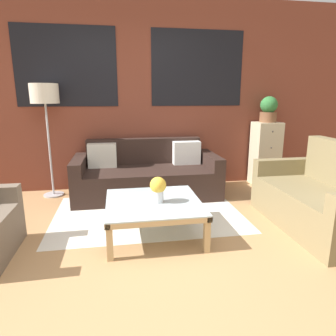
# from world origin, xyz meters

# --- Properties ---
(ground_plane) EXTENTS (16.00, 16.00, 0.00)m
(ground_plane) POSITION_xyz_m (0.00, 0.00, 0.00)
(ground_plane) COLOR #AD7F51
(wall_back_brick) EXTENTS (8.40, 0.09, 2.80)m
(wall_back_brick) POSITION_xyz_m (0.00, 2.44, 1.41)
(wall_back_brick) COLOR brown
(wall_back_brick) RESTS_ON ground_plane
(rug) EXTENTS (2.23, 1.51, 0.00)m
(rug) POSITION_xyz_m (0.05, 1.23, 0.00)
(rug) COLOR silver
(rug) RESTS_ON ground_plane
(couch_dark) EXTENTS (2.02, 0.88, 0.78)m
(couch_dark) POSITION_xyz_m (0.11, 1.95, 0.28)
(couch_dark) COLOR black
(couch_dark) RESTS_ON ground_plane
(settee_vintage) EXTENTS (0.80, 1.50, 0.92)m
(settee_vintage) POSITION_xyz_m (1.87, 0.53, 0.31)
(settee_vintage) COLOR olive
(settee_vintage) RESTS_ON ground_plane
(coffee_table) EXTENTS (0.95, 0.95, 0.36)m
(coffee_table) POSITION_xyz_m (0.05, 0.65, 0.31)
(coffee_table) COLOR silver
(coffee_table) RESTS_ON ground_plane
(floor_lamp) EXTENTS (0.37, 0.37, 1.56)m
(floor_lamp) POSITION_xyz_m (-1.22, 2.14, 1.35)
(floor_lamp) COLOR #B2B2B7
(floor_lamp) RESTS_ON ground_plane
(drawer_cabinet) EXTENTS (0.40, 0.36, 1.00)m
(drawer_cabinet) POSITION_xyz_m (2.04, 2.19, 0.50)
(drawer_cabinet) COLOR #C6B793
(drawer_cabinet) RESTS_ON ground_plane
(potted_plant) EXTENTS (0.26, 0.26, 0.40)m
(potted_plant) POSITION_xyz_m (2.04, 2.19, 1.20)
(potted_plant) COLOR brown
(potted_plant) RESTS_ON drawer_cabinet
(flower_vase) EXTENTS (0.16, 0.16, 0.26)m
(flower_vase) POSITION_xyz_m (0.10, 0.61, 0.51)
(flower_vase) COLOR silver
(flower_vase) RESTS_ON coffee_table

